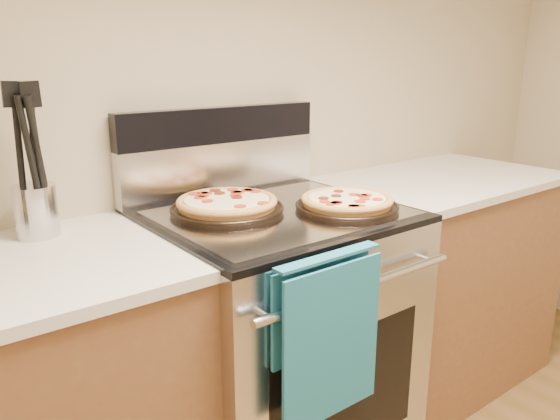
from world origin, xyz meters
TOP-DOWN VIEW (x-y plane):
  - wall_back at (0.00, 2.00)m, footprint 4.00×0.00m
  - range_body at (0.00, 1.65)m, footprint 0.76×0.68m
  - oven_window at (0.00, 1.31)m, footprint 0.56×0.01m
  - cooktop at (0.00, 1.65)m, footprint 0.76×0.68m
  - backsplash_lower at (0.00, 1.96)m, footprint 0.76×0.06m
  - backsplash_upper at (0.00, 1.96)m, footprint 0.76×0.06m
  - oven_handle at (0.00, 1.27)m, footprint 0.70×0.03m
  - dish_towel at (-0.12, 1.27)m, footprint 0.32×0.05m
  - foil_sheet at (0.00, 1.62)m, footprint 0.70×0.55m
  - cabinet_right at (0.88, 1.68)m, footprint 1.00×0.62m
  - countertop_right at (0.88, 1.68)m, footprint 1.02×0.64m
  - pepperoni_pizza_back at (-0.13, 1.72)m, footprint 0.45×0.45m
  - pepperoni_pizza_front at (0.18, 1.52)m, footprint 0.36×0.36m
  - utensil_crock at (-0.64, 1.88)m, footprint 0.14×0.14m

SIDE VIEW (x-z plane):
  - cabinet_right at x=0.88m, z-range 0.00..0.88m
  - range_body at x=0.00m, z-range 0.00..0.90m
  - oven_window at x=0.00m, z-range 0.25..0.65m
  - dish_towel at x=-0.12m, z-range 0.49..0.91m
  - oven_handle at x=0.00m, z-range 0.79..0.81m
  - countertop_right at x=0.88m, z-range 0.88..0.91m
  - cooktop at x=0.00m, z-range 0.90..0.92m
  - foil_sheet at x=0.00m, z-range 0.92..0.93m
  - pepperoni_pizza_front at x=0.18m, z-range 0.93..0.97m
  - pepperoni_pizza_back at x=-0.13m, z-range 0.93..0.97m
  - utensil_crock at x=-0.64m, z-range 0.91..1.05m
  - backsplash_lower at x=0.00m, z-range 0.92..1.10m
  - backsplash_upper at x=0.00m, z-range 1.10..1.22m
  - wall_back at x=0.00m, z-range -0.65..3.35m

